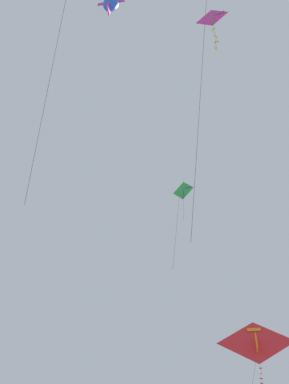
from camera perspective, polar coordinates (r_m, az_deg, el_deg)
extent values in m
ellipsoid|color=blue|center=(17.62, -4.46, 23.65)|extent=(1.10, 0.95, 1.31)
cube|color=#DB2D93|center=(17.71, -3.33, 23.93)|extent=(0.31, 0.44, 0.26)
cube|color=#DB2D93|center=(17.82, -5.45, 23.60)|extent=(0.31, 0.44, 0.26)
cube|color=#DB2D93|center=(16.94, -4.79, 23.04)|extent=(0.46, 0.26, 0.49)
cylinder|color=#47474C|center=(13.83, -12.27, 15.23)|extent=(1.65, 2.92, 7.48)
cube|color=#DB2D93|center=(18.00, 8.92, 21.87)|extent=(0.34, 1.21, 1.22)
cylinder|color=green|center=(18.00, 8.91, 21.93)|extent=(0.46, 0.26, 1.37)
cylinder|color=green|center=(18.10, 8.89, 22.05)|extent=(0.18, 1.00, 0.03)
cylinder|color=#47474C|center=(17.20, 9.10, 20.79)|extent=(0.01, 0.05, 0.30)
cube|color=yellow|center=(17.08, 9.11, 20.51)|extent=(0.03, 0.17, 0.06)
cylinder|color=#47474C|center=(16.99, 9.27, 20.08)|extent=(0.02, 0.11, 0.30)
cube|color=yellow|center=(16.91, 9.42, 19.65)|extent=(0.17, 0.07, 0.06)
cylinder|color=#47474C|center=(16.79, 9.46, 19.35)|extent=(0.03, 0.04, 0.30)
cube|color=yellow|center=(16.67, 9.51, 19.05)|extent=(0.08, 0.17, 0.06)
cylinder|color=#47474C|center=(16.57, 9.46, 18.66)|extent=(0.07, 0.01, 0.30)
cube|color=yellow|center=(16.46, 9.41, 18.27)|extent=(0.17, 0.03, 0.06)
cylinder|color=#47474C|center=(13.88, 7.32, 11.24)|extent=(0.82, 1.68, 8.56)
pyramid|color=red|center=(28.90, 14.55, -18.70)|extent=(2.53, 3.55, 1.97)
cube|color=orange|center=(28.58, 14.63, -18.89)|extent=(1.09, 0.60, 1.26)
cube|color=orange|center=(29.47, 14.30, -17.26)|extent=(0.53, 0.84, 0.23)
cylinder|color=#47474C|center=(28.27, 14.88, -20.77)|extent=(0.04, 0.02, 0.28)
cube|color=red|center=(28.26, 14.89, -21.05)|extent=(0.17, 0.08, 0.06)
cylinder|color=#47474C|center=(28.29, 15.02, -21.33)|extent=(0.05, 0.13, 0.28)
cube|color=red|center=(28.32, 15.15, -21.61)|extent=(0.04, 0.17, 0.06)
cylinder|color=#47474C|center=(28.33, 15.17, -21.90)|extent=(0.05, 0.05, 0.28)
cube|color=red|center=(28.34, 15.19, -22.19)|extent=(0.14, 0.12, 0.06)
cylinder|color=#47474C|center=(28.29, 15.20, -22.47)|extent=(0.01, 0.07, 0.28)
cube|color=red|center=(28.25, 15.22, -22.74)|extent=(0.09, 0.16, 0.06)
cylinder|color=#47474C|center=(28.15, 15.25, -23.01)|extent=(0.07, 0.18, 0.28)
cube|color=red|center=(28.05, 15.27, -23.28)|extent=(0.04, 0.17, 0.06)
cube|color=green|center=(28.04, 5.16, 0.20)|extent=(0.34, 1.47, 1.45)
cylinder|color=purple|center=(28.02, 5.14, 0.23)|extent=(0.52, 0.19, 1.64)
cylinder|color=purple|center=(28.11, 5.15, 0.41)|extent=(0.04, 1.19, 0.03)
cylinder|color=#47474C|center=(27.37, 5.15, -1.30)|extent=(0.04, 0.03, 0.29)
cube|color=white|center=(27.30, 5.21, -1.57)|extent=(0.15, 0.12, 0.06)
cylinder|color=#47474C|center=(27.24, 5.21, -1.85)|extent=(0.03, 0.03, 0.29)
cube|color=white|center=(27.19, 5.21, -2.14)|extent=(0.12, 0.15, 0.06)
cylinder|color=#47474C|center=(27.14, 5.21, -2.43)|extent=(0.04, 0.04, 0.29)
cube|color=white|center=(27.09, 5.21, -2.72)|extent=(0.15, 0.12, 0.06)
cylinder|color=#47474C|center=(27.00, 5.21, -2.97)|extent=(0.02, 0.06, 0.29)
cube|color=white|center=(26.92, 5.20, -3.22)|extent=(0.17, 0.02, 0.06)
cylinder|color=#47474C|center=(26.82, 5.17, -3.47)|extent=(0.01, 0.09, 0.29)
cube|color=white|center=(26.73, 5.14, -3.72)|extent=(0.14, 0.13, 0.06)
cylinder|color=#47474C|center=(26.16, 4.23, -5.15)|extent=(0.54, 1.04, 4.54)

